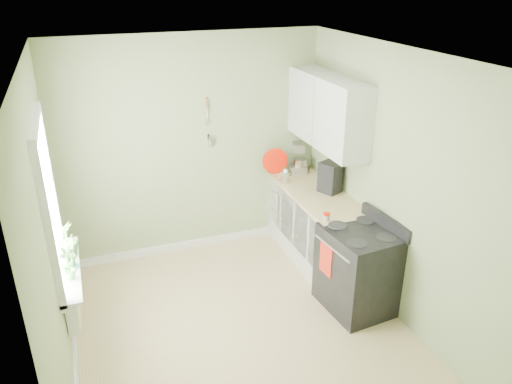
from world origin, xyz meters
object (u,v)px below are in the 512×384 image
object	(u,v)px
stove	(358,269)
coffee_maker	(330,178)
kettle	(286,176)
stand_mixer	(297,157)

from	to	relation	value
stove	coffee_maker	size ratio (longest dim) A/B	2.82
coffee_maker	kettle	bearing A→B (deg)	131.91
kettle	coffee_maker	xyz separation A→B (m)	(0.38, -0.43, 0.08)
kettle	coffee_maker	size ratio (longest dim) A/B	0.51
stand_mixer	kettle	bearing A→B (deg)	-131.66
stand_mixer	kettle	xyz separation A→B (m)	(-0.32, -0.36, -0.09)
stove	kettle	size ratio (longest dim) A/B	5.49
stove	kettle	bearing A→B (deg)	99.17
stove	coffee_maker	world-z (taller)	coffee_maker
stove	stand_mixer	distance (m)	1.88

